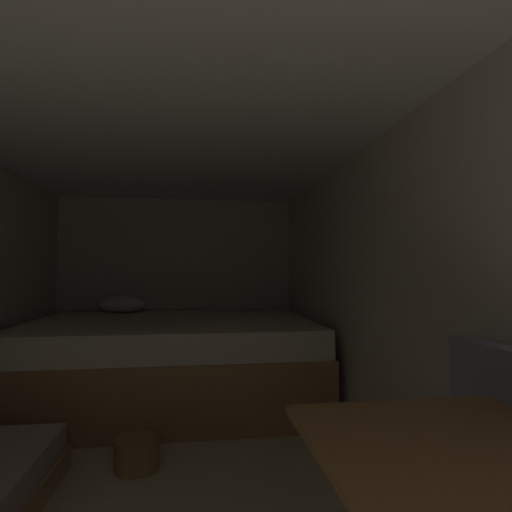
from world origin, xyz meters
TOP-DOWN VIEW (x-y plane):
  - ground_plane at (0.00, 1.85)m, footprint 7.10×7.10m
  - wall_back at (0.00, 4.42)m, footprint 2.72×0.05m
  - wall_right at (1.33, 1.85)m, footprint 0.05×5.10m
  - ceiling_slab at (0.00, 1.85)m, footprint 2.72×5.10m
  - bed at (-0.00, 3.41)m, footprint 2.50×1.88m
  - dinette_table at (0.87, 0.47)m, footprint 0.78×0.65m
  - wicker_basket at (-0.14, 2.11)m, footprint 0.27×0.27m

SIDE VIEW (x-z plane):
  - ground_plane at x=0.00m, z-range 0.00..0.00m
  - wicker_basket at x=-0.14m, z-range 0.00..0.18m
  - bed at x=0.00m, z-range -0.09..0.83m
  - dinette_table at x=0.87m, z-range 0.28..1.04m
  - wall_back at x=0.00m, z-range 0.00..2.01m
  - wall_right at x=1.33m, z-range 0.00..2.01m
  - ceiling_slab at x=0.00m, z-range 2.01..2.06m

